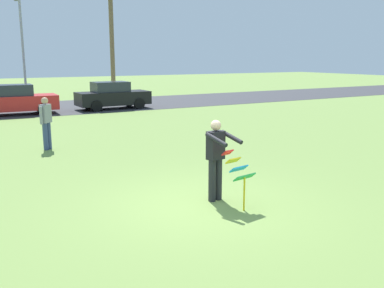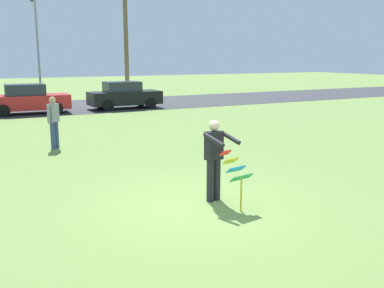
% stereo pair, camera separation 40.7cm
% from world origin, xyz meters
% --- Properties ---
extents(ground_plane, '(120.00, 120.00, 0.00)m').
position_xyz_m(ground_plane, '(0.00, 0.00, 0.00)').
color(ground_plane, olive).
extents(road_strip, '(120.00, 8.00, 0.01)m').
position_xyz_m(road_strip, '(0.00, 19.35, 0.01)').
color(road_strip, '#38383D').
rests_on(road_strip, ground).
extents(person_kite_flyer, '(0.63, 0.72, 1.73)m').
position_xyz_m(person_kite_flyer, '(0.39, 0.07, 0.95)').
color(person_kite_flyer, '#26262B').
rests_on(person_kite_flyer, ground).
extents(kite_held, '(0.53, 0.68, 1.16)m').
position_xyz_m(kite_held, '(0.51, -0.57, 0.79)').
color(kite_held, red).
rests_on(kite_held, ground).
extents(parked_car_red, '(4.26, 1.96, 1.60)m').
position_xyz_m(parked_car_red, '(-1.36, 16.95, 0.77)').
color(parked_car_red, red).
rests_on(parked_car_red, ground).
extents(parked_car_black, '(4.23, 1.90, 1.60)m').
position_xyz_m(parked_car_black, '(4.02, 16.95, 0.77)').
color(parked_car_black, black).
rests_on(parked_car_black, ground).
extents(streetlight_pole, '(0.24, 1.65, 7.00)m').
position_xyz_m(streetlight_pole, '(0.26, 23.93, 4.00)').
color(streetlight_pole, '#9E9EA3').
rests_on(streetlight_pole, ground).
extents(person_walker_near, '(0.44, 0.42, 1.73)m').
position_xyz_m(person_walker_near, '(-1.67, 7.17, 0.93)').
color(person_walker_near, '#384772').
rests_on(person_walker_near, ground).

